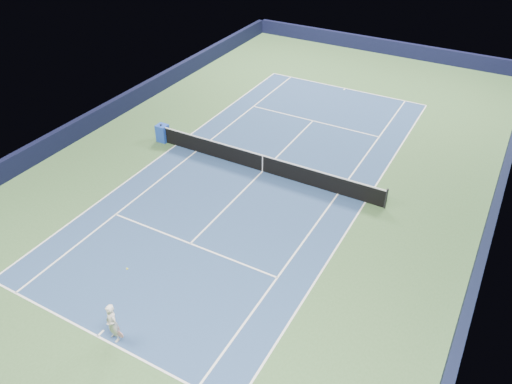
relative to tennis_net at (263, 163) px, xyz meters
The scene contains 19 objects.
ground 0.50m from the tennis_net, ahead, with size 40.00×40.00×0.00m, color #385931.
wall_far 19.83m from the tennis_net, 90.00° to the left, with size 22.00×0.35×1.10m, color #111233.
wall_right 10.83m from the tennis_net, ahead, with size 0.35×40.00×1.10m, color black.
wall_left 10.83m from the tennis_net, behind, with size 0.35×40.00×1.10m, color black.
court_surface 0.50m from the tennis_net, ahead, with size 10.97×23.77×0.01m, color navy.
baseline_far 11.90m from the tennis_net, 90.00° to the left, with size 10.97×0.08×0.00m, color white.
baseline_near 11.90m from the tennis_net, 90.00° to the right, with size 10.97×0.08×0.00m, color white.
sideline_doubles_right 5.51m from the tennis_net, ahead, with size 0.08×23.77×0.00m, color white.
sideline_doubles_left 5.51m from the tennis_net, behind, with size 0.08×23.77×0.00m, color white.
sideline_singles_right 4.14m from the tennis_net, ahead, with size 0.08×23.77×0.00m, color white.
sideline_singles_left 4.14m from the tennis_net, behind, with size 0.08×23.77×0.00m, color white.
service_line_far 6.42m from the tennis_net, 90.00° to the left, with size 8.23×0.08×0.00m, color white.
service_line_near 6.42m from the tennis_net, 90.00° to the right, with size 8.23×0.08×0.00m, color white.
center_service_line 0.50m from the tennis_net, ahead, with size 0.08×12.80×0.00m, color white.
center_mark_far 11.75m from the tennis_net, 90.00° to the left, with size 0.08×0.30×0.00m, color white.
center_mark_near 11.75m from the tennis_net, 90.00° to the right, with size 0.08×0.30×0.00m, color white.
tennis_net is the anchor object (origin of this frame).
sponsor_cube 6.40m from the tennis_net, behind, with size 0.61×0.55×0.98m.
tennis_player 11.66m from the tennis_net, 86.97° to the right, with size 0.79×1.30×2.51m.
Camera 1 is at (10.11, -18.91, 13.91)m, focal length 35.00 mm.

